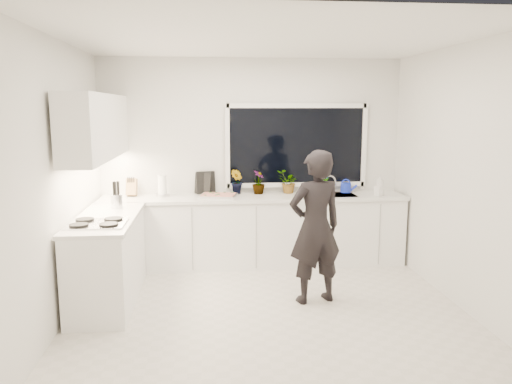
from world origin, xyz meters
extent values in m
cube|color=beige|center=(0.00, 0.00, -0.01)|extent=(4.00, 3.50, 0.02)
cube|color=white|center=(0.00, 1.76, 1.35)|extent=(4.00, 0.02, 2.70)
cube|color=white|center=(-2.01, 0.00, 1.35)|extent=(0.02, 3.50, 2.70)
cube|color=white|center=(2.01, 0.00, 1.35)|extent=(0.02, 3.50, 2.70)
cube|color=white|center=(0.00, 0.00, 2.71)|extent=(4.00, 3.50, 0.02)
cube|color=black|center=(0.60, 1.73, 1.55)|extent=(1.80, 0.02, 1.00)
cube|color=white|center=(0.00, 1.45, 0.44)|extent=(3.92, 0.58, 0.88)
cube|color=white|center=(-1.67, 0.35, 0.44)|extent=(0.58, 1.60, 0.88)
cube|color=silver|center=(0.00, 1.44, 0.90)|extent=(3.94, 0.62, 0.04)
cube|color=silver|center=(-1.67, 0.35, 0.90)|extent=(0.62, 1.60, 0.04)
cube|color=white|center=(-1.79, 0.70, 1.85)|extent=(0.34, 2.10, 0.70)
cube|color=silver|center=(1.05, 1.45, 0.87)|extent=(0.58, 0.42, 0.14)
cylinder|color=silver|center=(1.05, 1.65, 1.03)|extent=(0.03, 0.03, 0.22)
cube|color=black|center=(-1.69, 0.00, 0.94)|extent=(0.56, 0.48, 0.03)
imported|color=black|center=(0.52, 0.11, 0.82)|extent=(0.67, 0.53, 1.63)
cube|color=#BBBBBF|center=(-0.46, 1.42, 0.94)|extent=(0.52, 0.43, 0.03)
cube|color=#C4411A|center=(-0.46, 1.42, 0.95)|extent=(0.47, 0.38, 0.01)
cylinder|color=#162DCF|center=(1.26, 1.61, 0.98)|extent=(0.18, 0.18, 0.13)
cylinder|color=white|center=(-1.18, 1.55, 1.05)|extent=(0.14, 0.14, 0.26)
cube|color=olive|center=(-1.58, 1.59, 1.03)|extent=(0.14, 0.11, 0.22)
cylinder|color=silver|center=(-1.63, 0.80, 1.00)|extent=(0.15, 0.15, 0.16)
cube|color=black|center=(-0.66, 1.69, 1.06)|extent=(0.21, 0.10, 0.28)
cube|color=black|center=(-0.62, 1.69, 1.07)|extent=(0.25, 0.07, 0.30)
imported|color=#26662D|center=(-0.21, 1.61, 1.09)|extent=(0.20, 0.22, 0.34)
imported|color=#26662D|center=(0.08, 1.61, 1.08)|extent=(0.22, 0.22, 0.31)
imported|color=#26662D|center=(0.47, 1.61, 1.07)|extent=(0.36, 0.34, 0.31)
imported|color=#26662D|center=(0.95, 1.61, 1.09)|extent=(0.21, 0.18, 0.33)
imported|color=#D8BF66|center=(1.63, 1.30, 1.06)|extent=(0.12, 0.12, 0.29)
imported|color=#D8BF66|center=(1.62, 1.30, 1.02)|extent=(0.12, 0.12, 0.19)
camera|label=1|loc=(-0.59, -4.91, 2.05)|focal=35.00mm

